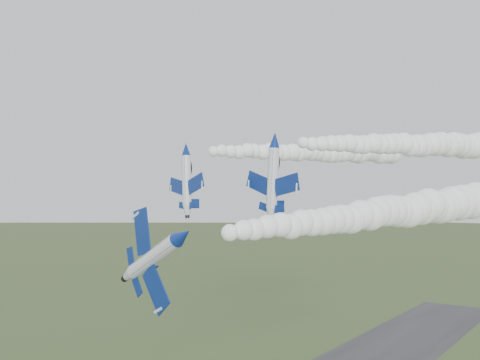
# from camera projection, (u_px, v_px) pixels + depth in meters

# --- Properties ---
(jet_lead) EXTENTS (5.98, 13.46, 10.10)m
(jet_lead) POSITION_uv_depth(u_px,v_px,m) (182.00, 235.00, 51.14)
(jet_lead) COLOR white
(smoke_trail_jet_lead) EXTENTS (18.02, 56.71, 5.63)m
(smoke_trail_jet_lead) POSITION_uv_depth(u_px,v_px,m) (380.00, 213.00, 71.46)
(smoke_trail_jet_lead) COLOR white
(jet_pair_left) EXTENTS (10.31, 11.97, 3.03)m
(jet_pair_left) POSITION_uv_depth(u_px,v_px,m) (185.00, 149.00, 86.24)
(jet_pair_left) COLOR white
(smoke_trail_jet_pair_left) EXTENTS (20.70, 53.29, 4.71)m
(smoke_trail_jet_pair_left) POSITION_uv_depth(u_px,v_px,m) (315.00, 152.00, 105.31)
(smoke_trail_jet_pair_left) COLOR white
(jet_pair_right) EXTENTS (11.29, 13.18, 3.34)m
(jet_pair_right) POSITION_uv_depth(u_px,v_px,m) (274.00, 140.00, 77.66)
(jet_pair_right) COLOR white
(smoke_trail_jet_pair_right) EXTENTS (21.67, 59.65, 5.49)m
(smoke_trail_jet_pair_right) POSITION_uv_depth(u_px,v_px,m) (412.00, 144.00, 97.87)
(smoke_trail_jet_pair_right) COLOR white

